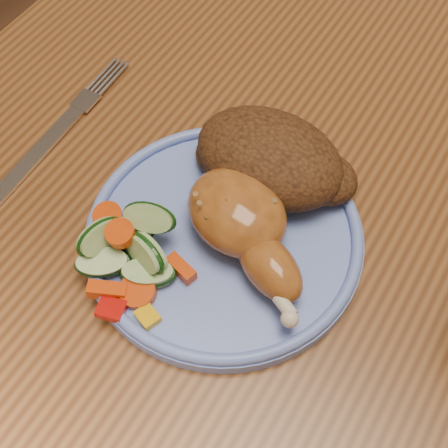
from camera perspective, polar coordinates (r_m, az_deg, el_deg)
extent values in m
plane|color=#4F2E1B|center=(1.26, 7.94, -16.55)|extent=(4.00, 4.00, 0.00)
cube|color=brown|center=(0.61, 15.97, 3.22)|extent=(0.90, 1.40, 0.04)
cube|color=brown|center=(1.40, 7.36, 19.36)|extent=(0.06, 0.06, 0.71)
cylinder|color=#4C2D16|center=(1.27, 9.41, 4.32)|extent=(0.04, 0.04, 0.41)
cylinder|color=#4C2D16|center=(1.51, 15.60, 13.56)|extent=(0.04, 0.04, 0.41)
cylinder|color=#6680D6|center=(0.52, 0.00, -1.24)|extent=(0.23, 0.23, 0.01)
torus|color=#6680D6|center=(0.52, 0.00, -0.60)|extent=(0.23, 0.23, 0.01)
ellipsoid|color=#A05A21|center=(0.50, 1.18, 1.10)|extent=(0.11, 0.10, 0.05)
ellipsoid|color=#A05A21|center=(0.48, 4.20, -3.87)|extent=(0.08, 0.07, 0.04)
sphere|color=beige|center=(0.47, 6.03, -8.61)|extent=(0.01, 0.01, 0.01)
ellipsoid|color=#4B2912|center=(0.54, 4.19, 6.09)|extent=(0.13, 0.10, 0.06)
ellipsoid|color=#4B2912|center=(0.54, 8.80, 4.29)|extent=(0.07, 0.05, 0.04)
ellipsoid|color=#4B2912|center=(0.55, 0.15, 6.28)|extent=(0.06, 0.05, 0.03)
cube|color=#A50A05|center=(0.49, -10.25, -7.67)|extent=(0.02, 0.02, 0.01)
cube|color=#E5A507|center=(0.48, -7.01, -8.39)|extent=(0.02, 0.02, 0.01)
cube|color=#E23C07|center=(0.50, -10.60, -5.99)|extent=(0.03, 0.02, 0.01)
cylinder|color=#E23C07|center=(0.49, -7.88, -6.10)|extent=(0.03, 0.03, 0.01)
cylinder|color=#E23C07|center=(0.53, -10.53, 0.65)|extent=(0.02, 0.03, 0.01)
cylinder|color=#E23C07|center=(0.49, -9.47, -0.85)|extent=(0.02, 0.02, 0.01)
cube|color=#E23C07|center=(0.50, -3.96, -4.07)|extent=(0.03, 0.02, 0.01)
cylinder|color=#ACC982|center=(0.52, -8.85, -0.76)|extent=(0.06, 0.06, 0.02)
cylinder|color=#ACC982|center=(0.50, -11.04, -3.49)|extent=(0.06, 0.06, 0.02)
cylinder|color=#ACC982|center=(0.50, -6.81, 0.60)|extent=(0.05, 0.05, 0.04)
cylinder|color=#ACC982|center=(0.50, -11.22, -1.13)|extent=(0.04, 0.05, 0.04)
cylinder|color=#ACC982|center=(0.49, -7.19, -2.57)|extent=(0.05, 0.04, 0.04)
cylinder|color=#ACC982|center=(0.50, -6.96, -4.51)|extent=(0.06, 0.06, 0.02)
cube|color=silver|center=(0.61, -16.38, 6.55)|extent=(0.02, 0.14, 0.00)
cube|color=silver|center=(0.64, -12.57, 10.95)|extent=(0.02, 0.08, 0.00)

